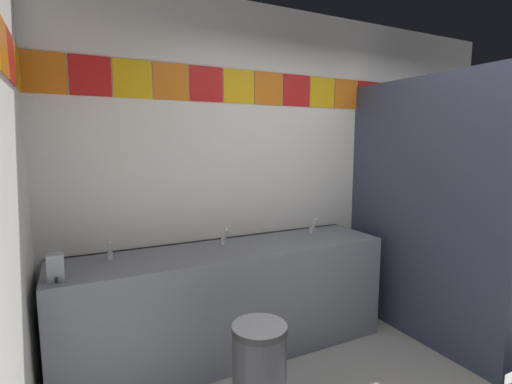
% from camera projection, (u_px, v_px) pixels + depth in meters
% --- Properties ---
extents(wall_back, '(4.42, 0.09, 2.76)m').
position_uv_depth(wall_back, '(305.00, 169.00, 3.47)').
color(wall_back, white).
rests_on(wall_back, ground_plane).
extents(vanity_counter, '(2.49, 0.61, 0.84)m').
position_uv_depth(vanity_counter, '(229.00, 299.00, 2.88)').
color(vanity_counter, slate).
rests_on(vanity_counter, ground_plane).
extents(faucet_left, '(0.04, 0.10, 0.14)m').
position_uv_depth(faucet_left, '(110.00, 252.00, 2.53)').
color(faucet_left, silver).
rests_on(faucet_left, vanity_counter).
extents(faucet_center, '(0.04, 0.10, 0.14)m').
position_uv_depth(faucet_center, '(224.00, 238.00, 2.90)').
color(faucet_center, silver).
rests_on(faucet_center, vanity_counter).
extents(faucet_right, '(0.04, 0.10, 0.14)m').
position_uv_depth(faucet_right, '(313.00, 227.00, 3.27)').
color(faucet_right, silver).
rests_on(faucet_right, vanity_counter).
extents(soap_dispenser, '(0.09, 0.09, 0.16)m').
position_uv_depth(soap_dispenser, '(56.00, 268.00, 2.15)').
color(soap_dispenser, gray).
rests_on(soap_dispenser, vanity_counter).
extents(stall_divider, '(0.92, 1.53, 2.15)m').
position_uv_depth(stall_divider, '(460.00, 215.00, 2.88)').
color(stall_divider, '#33384C').
rests_on(stall_divider, ground_plane).
extents(toilet, '(0.39, 0.49, 0.74)m').
position_uv_depth(toilet, '(424.00, 276.00, 3.73)').
color(toilet, white).
rests_on(toilet, ground_plane).
extents(trash_bin, '(0.32, 0.32, 0.61)m').
position_uv_depth(trash_bin, '(259.00, 375.00, 2.15)').
color(trash_bin, '#333338').
rests_on(trash_bin, ground_plane).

